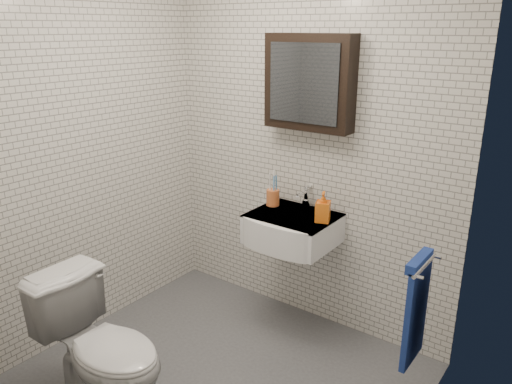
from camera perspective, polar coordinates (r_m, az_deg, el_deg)
ground at (r=3.23m, az=-4.79°, el=-20.64°), size 2.20×2.00×0.01m
room_shell at (r=2.58m, az=-5.66°, el=5.50°), size 2.22×2.02×2.51m
washbasin at (r=3.33m, az=3.86°, el=-4.30°), size 0.55×0.50×0.20m
faucet at (r=3.43m, az=5.69°, el=-0.78°), size 0.06×0.20×0.15m
mirror_cabinet at (r=3.25m, az=6.10°, el=12.33°), size 0.60×0.15×0.60m
towel_rail at (r=2.65m, az=17.87°, el=-12.27°), size 0.09×0.30×0.58m
toothbrush_cup at (r=3.47m, az=1.94°, el=-0.53°), size 0.10×0.10×0.25m
soap_bottle at (r=3.20m, az=7.66°, el=-1.69°), size 0.12×0.12×0.20m
toilet at (r=2.92m, az=-17.03°, el=-16.86°), size 0.77×0.44×0.78m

